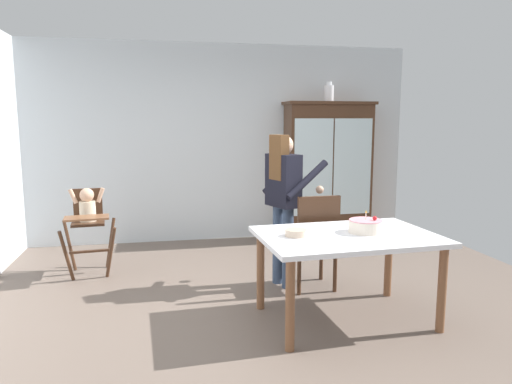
{
  "coord_description": "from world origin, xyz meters",
  "views": [
    {
      "loc": [
        -0.84,
        -3.94,
        1.67
      ],
      "look_at": [
        0.1,
        0.7,
        0.95
      ],
      "focal_mm": 33.2,
      "sensor_mm": 36.0,
      "label": 1
    }
  ],
  "objects_px": {
    "china_cabinet": "(328,171)",
    "high_chair_with_toddler": "(88,215)",
    "adult_person": "(284,191)",
    "serving_bowl": "(296,233)",
    "dining_chair_far_side": "(315,236)",
    "ceramic_vase": "(329,93)",
    "dining_table": "(347,245)",
    "birthday_cake": "(366,226)"
  },
  "relations": [
    {
      "from": "china_cabinet",
      "to": "high_chair_with_toddler",
      "type": "xyz_separation_m",
      "value": [
        -3.1,
        -1.03,
        -0.31
      ]
    },
    {
      "from": "adult_person",
      "to": "serving_bowl",
      "type": "xyz_separation_m",
      "value": [
        -0.13,
        -0.91,
        -0.2
      ]
    },
    {
      "from": "high_chair_with_toddler",
      "to": "dining_chair_far_side",
      "type": "bearing_deg",
      "value": -29.49
    },
    {
      "from": "ceramic_vase",
      "to": "high_chair_with_toddler",
      "type": "height_order",
      "value": "ceramic_vase"
    },
    {
      "from": "china_cabinet",
      "to": "adult_person",
      "type": "bearing_deg",
      "value": -121.71
    },
    {
      "from": "china_cabinet",
      "to": "dining_chair_far_side",
      "type": "bearing_deg",
      "value": -112.95
    },
    {
      "from": "ceramic_vase",
      "to": "serving_bowl",
      "type": "bearing_deg",
      "value": -114.61
    },
    {
      "from": "high_chair_with_toddler",
      "to": "dining_chair_far_side",
      "type": "relative_size",
      "value": 0.99
    },
    {
      "from": "ceramic_vase",
      "to": "dining_chair_far_side",
      "type": "relative_size",
      "value": 0.28
    },
    {
      "from": "ceramic_vase",
      "to": "dining_chair_far_side",
      "type": "distance_m",
      "value": 2.64
    },
    {
      "from": "dining_table",
      "to": "birthday_cake",
      "type": "xyz_separation_m",
      "value": [
        0.17,
        0.03,
        0.15
      ]
    },
    {
      "from": "adult_person",
      "to": "dining_chair_far_side",
      "type": "bearing_deg",
      "value": -150.5
    },
    {
      "from": "adult_person",
      "to": "serving_bowl",
      "type": "relative_size",
      "value": 8.5
    },
    {
      "from": "adult_person",
      "to": "dining_table",
      "type": "height_order",
      "value": "adult_person"
    },
    {
      "from": "china_cabinet",
      "to": "high_chair_with_toddler",
      "type": "distance_m",
      "value": 3.28
    },
    {
      "from": "dining_table",
      "to": "high_chair_with_toddler",
      "type": "bearing_deg",
      "value": 143.35
    },
    {
      "from": "birthday_cake",
      "to": "serving_bowl",
      "type": "xyz_separation_m",
      "value": [
        -0.61,
        -0.01,
        -0.03
      ]
    },
    {
      "from": "dining_chair_far_side",
      "to": "china_cabinet",
      "type": "bearing_deg",
      "value": -115.03
    },
    {
      "from": "adult_person",
      "to": "serving_bowl",
      "type": "bearing_deg",
      "value": 150.31
    },
    {
      "from": "serving_bowl",
      "to": "adult_person",
      "type": "bearing_deg",
      "value": 81.56
    },
    {
      "from": "dining_chair_far_side",
      "to": "high_chair_with_toddler",
      "type": "bearing_deg",
      "value": -25.76
    },
    {
      "from": "birthday_cake",
      "to": "serving_bowl",
      "type": "height_order",
      "value": "birthday_cake"
    },
    {
      "from": "ceramic_vase",
      "to": "adult_person",
      "type": "height_order",
      "value": "ceramic_vase"
    },
    {
      "from": "high_chair_with_toddler",
      "to": "dining_chair_far_side",
      "type": "height_order",
      "value": "dining_chair_far_side"
    },
    {
      "from": "serving_bowl",
      "to": "birthday_cake",
      "type": "bearing_deg",
      "value": 0.66
    },
    {
      "from": "high_chair_with_toddler",
      "to": "dining_table",
      "type": "distance_m",
      "value": 2.85
    },
    {
      "from": "china_cabinet",
      "to": "adult_person",
      "type": "distance_m",
      "value": 2.12
    },
    {
      "from": "high_chair_with_toddler",
      "to": "china_cabinet",
      "type": "bearing_deg",
      "value": 12.58
    },
    {
      "from": "ceramic_vase",
      "to": "dining_chair_far_side",
      "type": "bearing_deg",
      "value": -112.77
    },
    {
      "from": "ceramic_vase",
      "to": "birthday_cake",
      "type": "height_order",
      "value": "ceramic_vase"
    },
    {
      "from": "china_cabinet",
      "to": "adult_person",
      "type": "xyz_separation_m",
      "value": [
        -1.11,
        -1.8,
        0.0
      ]
    },
    {
      "from": "china_cabinet",
      "to": "dining_chair_far_side",
      "type": "xyz_separation_m",
      "value": [
        -0.85,
        -2.01,
        -0.41
      ]
    },
    {
      "from": "adult_person",
      "to": "serving_bowl",
      "type": "height_order",
      "value": "adult_person"
    },
    {
      "from": "china_cabinet",
      "to": "ceramic_vase",
      "type": "height_order",
      "value": "ceramic_vase"
    },
    {
      "from": "dining_table",
      "to": "serving_bowl",
      "type": "bearing_deg",
      "value": 177.12
    },
    {
      "from": "high_chair_with_toddler",
      "to": "birthday_cake",
      "type": "distance_m",
      "value": 2.97
    },
    {
      "from": "high_chair_with_toddler",
      "to": "birthday_cake",
      "type": "bearing_deg",
      "value": -40.04
    },
    {
      "from": "adult_person",
      "to": "dining_chair_far_side",
      "type": "height_order",
      "value": "adult_person"
    },
    {
      "from": "dining_table",
      "to": "birthday_cake",
      "type": "relative_size",
      "value": 5.32
    },
    {
      "from": "china_cabinet",
      "to": "dining_table",
      "type": "bearing_deg",
      "value": -106.61
    },
    {
      "from": "dining_chair_far_side",
      "to": "birthday_cake",
      "type": "bearing_deg",
      "value": 105.0
    },
    {
      "from": "china_cabinet",
      "to": "ceramic_vase",
      "type": "xyz_separation_m",
      "value": [
        -0.01,
        0.0,
        1.07
      ]
    }
  ]
}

